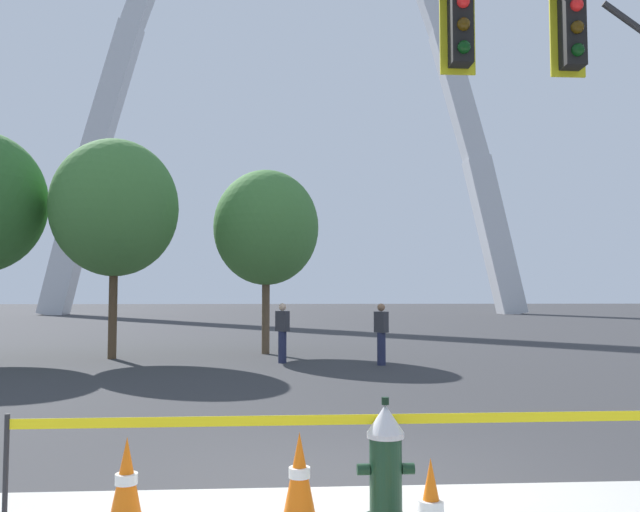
# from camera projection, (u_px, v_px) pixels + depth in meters

# --- Properties ---
(ground_plane) EXTENTS (240.00, 240.00, 0.00)m
(ground_plane) POSITION_uv_depth(u_px,v_px,m) (345.00, 485.00, 5.99)
(ground_plane) COLOR #333335
(fire_hydrant) EXTENTS (0.46, 0.48, 0.99)m
(fire_hydrant) POSITION_uv_depth(u_px,v_px,m) (385.00, 463.00, 5.04)
(fire_hydrant) COLOR black
(fire_hydrant) RESTS_ON ground
(caution_tape_barrier) EXTENTS (5.51, 0.08, 0.89)m
(caution_tape_barrier) POSITION_uv_depth(u_px,v_px,m) (356.00, 443.00, 5.07)
(caution_tape_barrier) COLOR #232326
(caution_tape_barrier) RESTS_ON ground
(traffic_cone_mid_sidewalk) EXTENTS (0.36, 0.36, 0.73)m
(traffic_cone_mid_sidewalk) POSITION_uv_depth(u_px,v_px,m) (299.00, 480.00, 4.95)
(traffic_cone_mid_sidewalk) COLOR black
(traffic_cone_mid_sidewalk) RESTS_ON ground
(traffic_cone_curb_edge) EXTENTS (0.36, 0.36, 0.73)m
(traffic_cone_curb_edge) POSITION_uv_depth(u_px,v_px,m) (126.00, 486.00, 4.78)
(traffic_cone_curb_edge) COLOR black
(traffic_cone_curb_edge) RESTS_ON ground
(monument_arch) EXTENTS (45.08, 2.27, 52.81)m
(monument_arch) POSITION_uv_depth(u_px,v_px,m) (289.00, 74.00, 60.02)
(monument_arch) COLOR silver
(monument_arch) RESTS_ON ground
(tree_left_mid) EXTENTS (3.60, 3.60, 6.31)m
(tree_left_mid) POSITION_uv_depth(u_px,v_px,m) (115.00, 208.00, 18.12)
(tree_left_mid) COLOR brown
(tree_left_mid) RESTS_ON ground
(tree_center_left) EXTENTS (3.26, 3.26, 5.70)m
(tree_center_left) POSITION_uv_depth(u_px,v_px,m) (266.00, 228.00, 19.56)
(tree_center_left) COLOR brown
(tree_center_left) RESTS_ON ground
(pedestrian_walking_left) EXTENTS (0.37, 0.39, 1.59)m
(pedestrian_walking_left) POSITION_uv_depth(u_px,v_px,m) (381.00, 333.00, 16.25)
(pedestrian_walking_left) COLOR #232847
(pedestrian_walking_left) RESTS_ON ground
(pedestrian_standing_center) EXTENTS (0.39, 0.37, 1.59)m
(pedestrian_standing_center) POSITION_uv_depth(u_px,v_px,m) (282.00, 332.00, 16.77)
(pedestrian_standing_center) COLOR #232847
(pedestrian_standing_center) RESTS_ON ground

